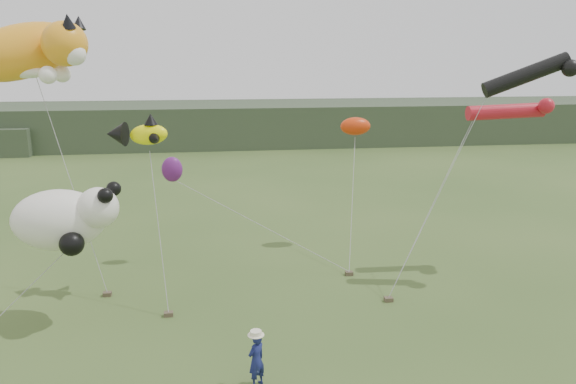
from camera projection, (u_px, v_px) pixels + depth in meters
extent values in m
plane|color=#385123|center=(281.00, 381.00, 15.31)|extent=(120.00, 120.00, 0.00)
cube|color=#2D3D28|center=(225.00, 123.00, 58.17)|extent=(90.00, 12.00, 4.00)
imported|color=navy|center=(256.00, 360.00, 14.90)|extent=(0.66, 0.63, 1.52)
cube|color=brown|center=(107.00, 294.00, 20.74)|extent=(0.30, 0.24, 0.15)
cube|color=brown|center=(169.00, 314.00, 19.11)|extent=(0.30, 0.24, 0.15)
cube|color=brown|center=(389.00, 299.00, 20.28)|extent=(0.30, 0.24, 0.15)
cube|color=brown|center=(349.00, 273.00, 22.72)|extent=(0.30, 0.24, 0.15)
ellipsoid|color=orange|center=(21.00, 52.00, 20.69)|extent=(5.05, 3.51, 3.01)
sphere|color=orange|center=(65.00, 44.00, 20.01)|extent=(1.61, 1.61, 1.61)
cone|color=black|center=(68.00, 21.00, 19.44)|extent=(0.50, 0.61, 0.60)
cone|color=black|center=(79.00, 23.00, 20.33)|extent=(0.50, 0.58, 0.57)
sphere|color=white|center=(74.00, 54.00, 19.89)|extent=(0.80, 0.80, 0.80)
ellipsoid|color=white|center=(26.00, 72.00, 20.62)|extent=(1.57, 0.79, 0.49)
sphere|color=white|center=(48.00, 75.00, 19.67)|extent=(0.63, 0.63, 0.63)
sphere|color=white|center=(62.00, 74.00, 20.90)|extent=(0.63, 0.63, 0.63)
ellipsoid|color=#FDFF05|center=(149.00, 135.00, 20.02)|extent=(1.53, 0.88, 0.85)
cone|color=black|center=(116.00, 134.00, 20.14)|extent=(0.86, 1.01, 0.89)
cone|color=black|center=(151.00, 119.00, 19.90)|extent=(0.49, 0.49, 0.39)
cone|color=black|center=(156.00, 139.00, 19.61)|extent=(0.52, 0.55, 0.39)
cone|color=black|center=(158.00, 135.00, 20.56)|extent=(0.52, 0.55, 0.39)
cylinder|color=black|center=(526.00, 75.00, 20.75)|extent=(3.21, 1.08, 1.69)
sphere|color=black|center=(570.00, 68.00, 20.40)|extent=(0.63, 0.63, 0.63)
cylinder|color=red|center=(506.00, 112.00, 22.36)|extent=(3.15, 0.71, 0.70)
sphere|color=red|center=(546.00, 106.00, 22.01)|extent=(0.62, 0.62, 0.62)
ellipsoid|color=white|center=(59.00, 220.00, 18.06)|extent=(2.96, 1.97, 1.97)
sphere|color=white|center=(98.00, 208.00, 17.82)|extent=(1.31, 1.31, 1.31)
sphere|color=black|center=(105.00, 196.00, 17.33)|extent=(0.48, 0.48, 0.48)
sphere|color=black|center=(114.00, 189.00, 18.24)|extent=(0.48, 0.48, 0.48)
sphere|color=black|center=(72.00, 244.00, 17.42)|extent=(0.77, 0.77, 0.77)
sphere|color=black|center=(35.00, 231.00, 18.36)|extent=(0.77, 0.77, 0.77)
ellipsoid|color=red|center=(355.00, 126.00, 25.53)|extent=(1.40, 0.82, 0.82)
ellipsoid|color=#611A6C|center=(172.00, 169.00, 23.50)|extent=(0.87, 0.58, 1.06)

